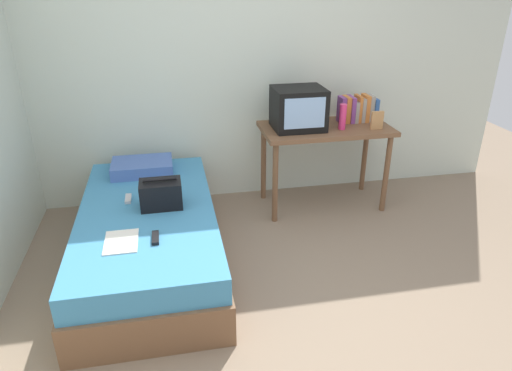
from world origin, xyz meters
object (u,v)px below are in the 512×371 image
object	(u,v)px
magazine	(121,242)
book_row	(357,109)
pillow	(142,167)
remote_dark	(155,238)
tv	(298,108)
handbag	(161,194)
bed	(150,236)
desk	(325,137)
water_bottle	(343,117)
remote_silver	(128,199)
picture_frame	(377,120)

from	to	relation	value
magazine	book_row	bearing A→B (deg)	30.60
pillow	remote_dark	distance (m)	1.15
tv	handbag	distance (m)	1.45
bed	book_row	world-z (taller)	book_row
desk	water_bottle	bearing A→B (deg)	-41.90
tv	remote_silver	bearing A→B (deg)	-160.61
picture_frame	handbag	size ratio (longest dim) A/B	0.54
water_bottle	pillow	xyz separation A→B (m)	(-1.75, 0.11, -0.37)
tv	book_row	size ratio (longest dim) A/B	1.24
water_bottle	remote_silver	world-z (taller)	water_bottle
pillow	remote_silver	world-z (taller)	pillow
picture_frame	remote_silver	xyz separation A→B (m)	(-2.15, -0.36, -0.38)
water_bottle	remote_dark	world-z (taller)	water_bottle
water_bottle	remote_dark	distance (m)	1.99
water_bottle	picture_frame	world-z (taller)	water_bottle
desk	pillow	world-z (taller)	desk
pillow	remote_dark	xyz separation A→B (m)	(0.11, -1.14, -0.04)
handbag	magazine	world-z (taller)	handbag
magazine	tv	bearing A→B (deg)	37.25
book_row	picture_frame	distance (m)	0.28
book_row	pillow	size ratio (longest dim) A/B	0.69
bed	remote_silver	bearing A→B (deg)	128.41
desk	water_bottle	world-z (taller)	water_bottle
book_row	water_bottle	bearing A→B (deg)	-137.75
desk	pillow	size ratio (longest dim) A/B	2.27
desk	picture_frame	bearing A→B (deg)	-21.24
pillow	bed	bearing A→B (deg)	-86.67
water_bottle	book_row	bearing A→B (deg)	42.25
desk	water_bottle	distance (m)	0.26
pillow	remote_silver	distance (m)	0.53
remote_dark	picture_frame	bearing A→B (deg)	26.66
bed	tv	xyz separation A→B (m)	(1.33, 0.69, 0.73)
water_bottle	pillow	bearing A→B (deg)	176.53
water_bottle	handbag	distance (m)	1.73
desk	tv	bearing A→B (deg)	179.99
desk	pillow	bearing A→B (deg)	179.77
picture_frame	magazine	xyz separation A→B (m)	(-2.16, -0.97, -0.39)
bed	magazine	bearing A→B (deg)	-108.88
picture_frame	magazine	size ratio (longest dim) A/B	0.55
desk	picture_frame	xyz separation A→B (m)	(0.41, -0.16, 0.18)
remote_silver	remote_dark	bearing A→B (deg)	-71.86
bed	book_row	xyz separation A→B (m)	(1.93, 0.79, 0.66)
picture_frame	remote_dark	size ratio (longest dim) A/B	1.03
remote_dark	remote_silver	distance (m)	0.65
bed	desk	size ratio (longest dim) A/B	1.72
remote_dark	water_bottle	bearing A→B (deg)	32.20
desk	book_row	xyz separation A→B (m)	(0.33, 0.10, 0.22)
bed	desk	distance (m)	1.80
water_bottle	pillow	size ratio (longest dim) A/B	0.44
magazine	handbag	bearing A→B (deg)	59.88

